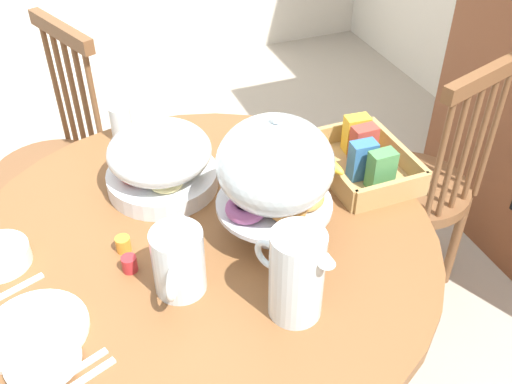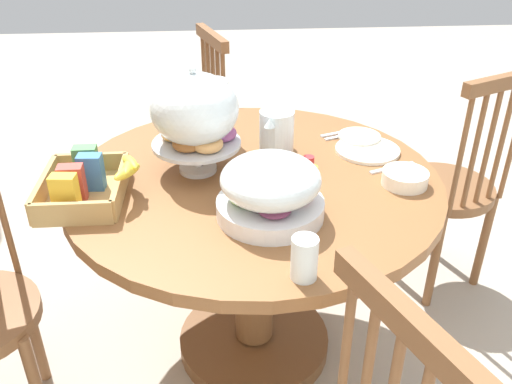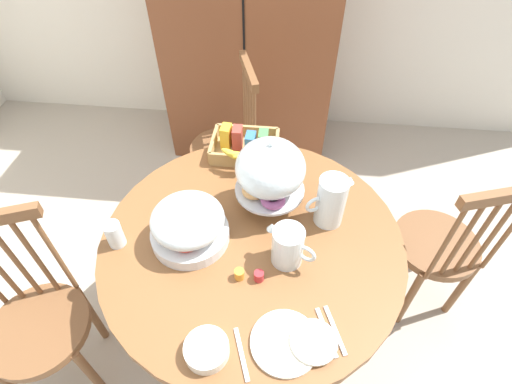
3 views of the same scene
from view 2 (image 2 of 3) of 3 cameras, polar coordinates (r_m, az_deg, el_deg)
name	(u,v)px [view 2 (image 2 of 3)]	position (r m, az deg, el deg)	size (l,w,h in m)	color
ground_plane	(241,355)	(2.16, -1.56, -16.59)	(10.00, 10.00, 0.00)	#A89E8E
dining_table	(254,233)	(1.85, -0.23, -4.26)	(1.18, 1.18, 0.74)	brown
windsor_chair_facing_door	(448,191)	(2.37, 19.34, 0.15)	(0.44, 0.44, 0.97)	brown
windsor_chair_far_side	(189,146)	(2.63, -6.98, 4.79)	(0.43, 0.42, 0.97)	brown
pastry_stand_with_dome	(195,114)	(1.70, -6.35, 8.08)	(0.28, 0.28, 0.34)	silver
fruit_platter_covered	(271,189)	(1.50, 1.52, 0.29)	(0.30, 0.30, 0.18)	silver
orange_juice_pitcher	(277,136)	(1.84, 2.15, 5.82)	(0.19, 0.12, 0.16)	silver
milk_pitcher	(213,113)	(1.96, -4.48, 8.14)	(0.18, 0.12, 0.22)	silver
cereal_basket	(87,183)	(1.68, -17.15, 0.88)	(0.32, 0.30, 0.12)	tan
china_plate_large	(367,150)	(1.94, 11.48, 4.30)	(0.22, 0.22, 0.01)	white
china_plate_small	(359,136)	(2.01, 10.67, 5.70)	(0.15, 0.15, 0.01)	white
cereal_bowl	(405,178)	(1.74, 15.19, 1.40)	(0.14, 0.14, 0.04)	white
drinking_glass	(304,258)	(1.29, 5.04, -6.86)	(0.06, 0.06, 0.11)	silver
jam_jar_strawberry	(309,162)	(1.79, 5.48, 3.10)	(0.04, 0.04, 0.04)	#B7282D
jam_jar_apricot	(312,172)	(1.73, 5.84, 2.05)	(0.04, 0.04, 0.04)	orange
table_knife	(345,135)	(2.04, 9.24, 5.81)	(0.17, 0.01, 0.01)	silver
dinner_fork	(341,132)	(2.06, 8.79, 6.13)	(0.17, 0.01, 0.01)	silver
soup_spoon	(392,168)	(1.84, 13.94, 2.46)	(0.17, 0.01, 0.01)	silver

